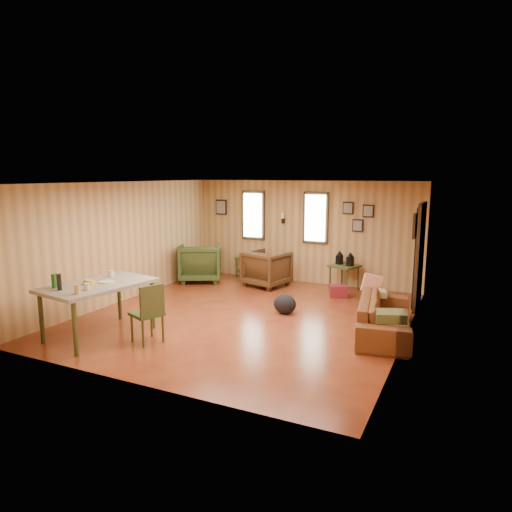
{
  "coord_description": "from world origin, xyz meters",
  "views": [
    {
      "loc": [
        3.58,
        -7.1,
        2.55
      ],
      "look_at": [
        0.0,
        0.4,
        1.05
      ],
      "focal_mm": 32.0,
      "sensor_mm": 36.0,
      "label": 1
    }
  ],
  "objects_px": {
    "side_table": "(345,264)",
    "dining_table": "(97,288)",
    "sofa": "(385,311)",
    "recliner_green": "(200,261)",
    "end_table": "(246,263)",
    "recliner_brown": "(267,267)"
  },
  "relations": [
    {
      "from": "side_table",
      "to": "recliner_brown",
      "type": "bearing_deg",
      "value": -167.35
    },
    {
      "from": "sofa",
      "to": "recliner_green",
      "type": "distance_m",
      "value": 5.05
    },
    {
      "from": "recliner_brown",
      "to": "recliner_green",
      "type": "distance_m",
      "value": 1.67
    },
    {
      "from": "recliner_brown",
      "to": "dining_table",
      "type": "distance_m",
      "value": 4.29
    },
    {
      "from": "sofa",
      "to": "dining_table",
      "type": "xyz_separation_m",
      "value": [
        -4.09,
        -2.03,
        0.38
      ]
    },
    {
      "from": "sofa",
      "to": "dining_table",
      "type": "relative_size",
      "value": 1.11
    },
    {
      "from": "end_table",
      "to": "dining_table",
      "type": "bearing_deg",
      "value": -92.08
    },
    {
      "from": "side_table",
      "to": "sofa",
      "type": "bearing_deg",
      "value": -62.09
    },
    {
      "from": "recliner_brown",
      "to": "recliner_green",
      "type": "bearing_deg",
      "value": 21.57
    },
    {
      "from": "recliner_brown",
      "to": "end_table",
      "type": "xyz_separation_m",
      "value": [
        -0.88,
        0.72,
        -0.11
      ]
    },
    {
      "from": "sofa",
      "to": "dining_table",
      "type": "bearing_deg",
      "value": 107.33
    },
    {
      "from": "side_table",
      "to": "dining_table",
      "type": "height_order",
      "value": "dining_table"
    },
    {
      "from": "dining_table",
      "to": "side_table",
      "type": "bearing_deg",
      "value": 67.74
    },
    {
      "from": "sofa",
      "to": "side_table",
      "type": "distance_m",
      "value": 2.83
    },
    {
      "from": "sofa",
      "to": "end_table",
      "type": "distance_m",
      "value": 4.83
    },
    {
      "from": "dining_table",
      "to": "recliner_brown",
      "type": "bearing_deg",
      "value": 84.81
    },
    {
      "from": "sofa",
      "to": "recliner_brown",
      "type": "distance_m",
      "value": 3.69
    },
    {
      "from": "sofa",
      "to": "end_table",
      "type": "bearing_deg",
      "value": 45.05
    },
    {
      "from": "end_table",
      "to": "dining_table",
      "type": "xyz_separation_m",
      "value": [
        -0.18,
        -4.86,
        0.43
      ]
    },
    {
      "from": "recliner_green",
      "to": "side_table",
      "type": "distance_m",
      "value": 3.41
    },
    {
      "from": "end_table",
      "to": "side_table",
      "type": "relative_size",
      "value": 0.7
    },
    {
      "from": "recliner_green",
      "to": "end_table",
      "type": "height_order",
      "value": "recliner_green"
    }
  ]
}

